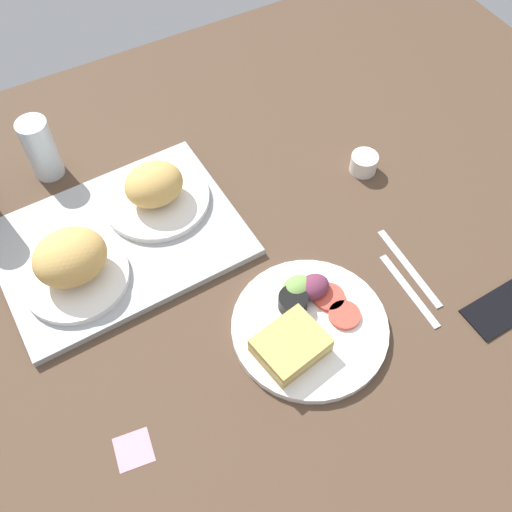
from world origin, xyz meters
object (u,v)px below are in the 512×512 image
(espresso_cup, at_px, (364,163))
(knife, at_px, (409,267))
(cell_phone, at_px, (503,307))
(sticky_note, at_px, (134,450))
(serving_tray, at_px, (120,241))
(fork, at_px, (409,290))
(bread_plate_near, at_px, (72,263))
(plate_with_salad, at_px, (306,325))
(bread_plate_far, at_px, (155,190))
(drinking_glass, at_px, (41,149))

(espresso_cup, bearing_deg, knife, -104.61)
(cell_phone, relative_size, sticky_note, 2.57)
(serving_tray, relative_size, knife, 2.37)
(knife, relative_size, sticky_note, 3.39)
(espresso_cup, height_order, sticky_note, espresso_cup)
(fork, xyz_separation_m, knife, (0.03, 0.04, 0.00))
(espresso_cup, distance_m, cell_phone, 0.40)
(knife, bearing_deg, cell_phone, -145.96)
(bread_plate_near, xyz_separation_m, knife, (0.55, -0.27, -0.06))
(bread_plate_near, height_order, espresso_cup, bread_plate_near)
(bread_plate_near, relative_size, cell_phone, 1.33)
(plate_with_salad, bearing_deg, serving_tray, 123.22)
(espresso_cup, relative_size, cell_phone, 0.39)
(bread_plate_near, height_order, plate_with_salad, bread_plate_near)
(espresso_cup, relative_size, sticky_note, 1.00)
(sticky_note, bearing_deg, fork, 2.80)
(bread_plate_far, bearing_deg, espresso_cup, -15.36)
(plate_with_salad, relative_size, sticky_note, 4.86)
(bread_plate_near, bearing_deg, cell_phone, -32.99)
(knife, bearing_deg, sticky_note, 98.41)
(serving_tray, relative_size, drinking_glass, 3.31)
(drinking_glass, xyz_separation_m, sticky_note, (-0.06, -0.62, -0.07))
(sticky_note, bearing_deg, espresso_cup, 26.00)
(bread_plate_near, height_order, bread_plate_far, bread_plate_near)
(plate_with_salad, distance_m, espresso_cup, 0.40)
(bread_plate_far, relative_size, plate_with_salad, 0.77)
(cell_phone, xyz_separation_m, sticky_note, (-0.67, 0.08, -0.00))
(bread_plate_near, distance_m, drinking_glass, 0.29)
(bread_plate_far, height_order, fork, bread_plate_far)
(plate_with_salad, bearing_deg, fork, -6.67)
(fork, height_order, sticky_note, fork)
(drinking_glass, height_order, espresso_cup, drinking_glass)
(serving_tray, xyz_separation_m, fork, (0.42, -0.35, -0.01))
(bread_plate_near, relative_size, sticky_note, 3.43)
(bread_plate_far, distance_m, knife, 0.51)
(bread_plate_near, height_order, fork, bread_plate_near)
(fork, bearing_deg, cell_phone, -130.09)
(bread_plate_near, height_order, cell_phone, bread_plate_near)
(bread_plate_near, relative_size, fork, 1.13)
(drinking_glass, bearing_deg, espresso_cup, -28.14)
(plate_with_salad, distance_m, fork, 0.21)
(plate_with_salad, bearing_deg, bread_plate_far, 107.00)
(drinking_glass, relative_size, knife, 0.72)
(bread_plate_near, distance_m, fork, 0.61)
(serving_tray, distance_m, sticky_note, 0.40)
(espresso_cup, bearing_deg, cell_phone, -85.63)
(fork, bearing_deg, knife, -35.53)
(sticky_note, bearing_deg, bread_plate_near, 84.99)
(bread_plate_near, distance_m, espresso_cup, 0.61)
(knife, bearing_deg, bread_plate_near, 65.81)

